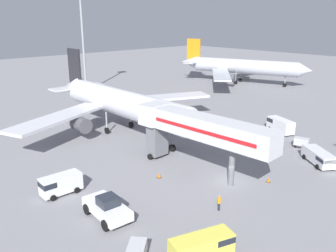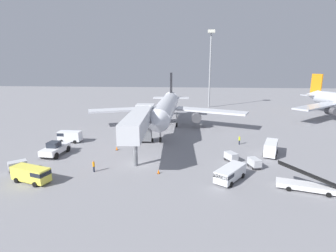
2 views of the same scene
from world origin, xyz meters
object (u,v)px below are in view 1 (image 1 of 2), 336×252
baggage_cart_outer_left (302,142)px  ground_crew_worker_midground (237,125)px  ground_crew_worker_foreground (219,202)px  safety_cone_alpha (159,175)px  service_van_far_right (203,245)px  safety_cone_bravo (268,180)px  service_van_near_left (280,125)px  apron_light_mast (81,17)px  airplane_background (240,67)px  service_van_near_center (319,157)px  airplane_at_gate (120,103)px  baggage_cart_rear_left (276,143)px  pushback_tug (107,208)px  service_van_near_right (60,184)px  jet_bridge (194,128)px

baggage_cart_outer_left → ground_crew_worker_midground: 11.88m
ground_crew_worker_foreground → safety_cone_alpha: size_ratio=2.39×
service_van_far_right → safety_cone_bravo: bearing=14.6°
service_van_far_right → ground_crew_worker_midground: bearing=32.8°
service_van_near_left → baggage_cart_outer_left: (-4.18, -6.22, -0.54)m
baggage_cart_outer_left → apron_light_mast: bearing=92.7°
baggage_cart_outer_left → airplane_background: bearing=46.6°
service_van_far_right → baggage_cart_outer_left: bearing=14.0°
service_van_near_center → baggage_cart_outer_left: bearing=47.8°
safety_cone_bravo → airplane_background: size_ratio=0.01×
airplane_at_gate → apron_light_mast: bearing=69.3°
baggage_cart_rear_left → safety_cone_alpha: 20.17m
service_van_near_left → baggage_cart_rear_left: bearing=-152.8°
service_van_far_right → ground_crew_worker_midground: size_ratio=3.28×
ground_crew_worker_midground → safety_cone_alpha: size_ratio=2.41×
pushback_tug → service_van_near_right: 7.78m
service_van_far_right → ground_crew_worker_foreground: size_ratio=3.30×
airplane_at_gate → service_van_near_right: airplane_at_gate is taller
pushback_tug → airplane_background: size_ratio=0.14×
pushback_tug → apron_light_mast: (29.80, 55.56, 17.57)m
jet_bridge → ground_crew_worker_foreground: 11.18m
baggage_cart_rear_left → airplane_at_gate: bearing=119.0°
ground_crew_worker_midground → airplane_background: (37.35, 27.62, 3.98)m
pushback_tug → safety_cone_bravo: bearing=-18.5°
service_van_near_center → airplane_at_gate: bearing=110.6°
airplane_at_gate → service_van_near_left: 27.36m
ground_crew_worker_foreground → apron_light_mast: size_ratio=0.06×
airplane_at_gate → ground_crew_worker_midground: (15.43, -13.00, -4.11)m
service_van_near_left → safety_cone_bravo: (-18.21, -9.52, -1.04)m
jet_bridge → safety_cone_alpha: jet_bridge is taller
service_van_near_right → service_van_near_left: size_ratio=0.82×
service_van_near_right → ground_crew_worker_midground: size_ratio=2.64×
ground_crew_worker_midground → apron_light_mast: bearing=93.4°
pushback_tug → safety_cone_bravo: pushback_tug is taller
ground_crew_worker_foreground → ground_crew_worker_midground: ground_crew_worker_midground is taller
service_van_near_center → airplane_background: (41.64, 44.28, 3.82)m
airplane_background → service_van_near_right: bearing=-157.9°
service_van_near_right → service_van_near_left: service_van_near_left is taller
jet_bridge → airplane_background: 65.27m
safety_cone_alpha → ground_crew_worker_midground: bearing=13.5°
service_van_near_center → safety_cone_bravo: size_ratio=9.34×
service_van_near_right → airplane_background: bearing=22.1°
service_van_near_left → baggage_cart_rear_left: 8.16m
pushback_tug → ground_crew_worker_midground: (32.53, 8.97, -0.22)m
service_van_near_right → baggage_cart_outer_left: service_van_near_right is taller
pushback_tug → service_van_far_right: 10.69m
service_van_near_center → apron_light_mast: size_ratio=0.21×
service_van_far_right → baggage_cart_rear_left: size_ratio=2.26×
ground_crew_worker_foreground → baggage_cart_rear_left: bearing=16.4°
airplane_background → apron_light_mast: size_ratio=1.52×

